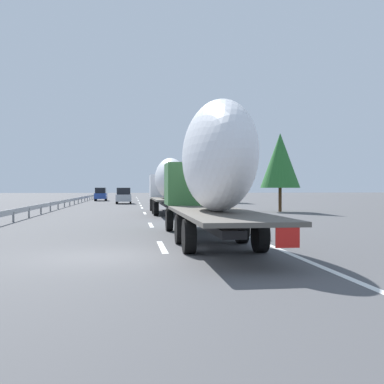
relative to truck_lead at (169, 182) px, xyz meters
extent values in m
plane|color=#4C4C4F|center=(18.27, 3.60, -2.40)|extent=(260.00, 260.00, 0.00)
cube|color=white|center=(-19.73, 1.80, -2.39)|extent=(3.20, 0.20, 0.01)
cube|color=white|center=(-10.54, 1.80, -2.39)|extent=(3.20, 0.20, 0.01)
cube|color=white|center=(0.99, 1.80, -2.39)|extent=(3.20, 0.20, 0.01)
cube|color=white|center=(10.68, 1.80, -2.39)|extent=(3.20, 0.20, 0.01)
cube|color=white|center=(16.71, 1.80, -2.39)|extent=(3.20, 0.20, 0.01)
cube|color=white|center=(24.99, 1.80, -2.39)|extent=(3.20, 0.20, 0.01)
cube|color=white|center=(36.68, 1.80, -2.39)|extent=(3.20, 0.20, 0.01)
cube|color=white|center=(56.11, 1.80, -2.39)|extent=(3.20, 0.20, 0.01)
cube|color=white|center=(48.10, 1.80, -2.39)|extent=(3.20, 0.20, 0.01)
cube|color=white|center=(63.92, 1.80, -2.39)|extent=(3.20, 0.20, 0.01)
cube|color=white|center=(23.27, -1.90, -2.39)|extent=(110.00, 0.20, 0.01)
cube|color=silver|center=(4.68, 0.00, -0.25)|extent=(2.40, 2.50, 1.90)
cube|color=black|center=(5.78, 0.00, 0.25)|extent=(0.08, 2.12, 0.80)
cube|color=#262628|center=(1.71, 0.00, -1.73)|extent=(10.92, 0.70, 0.24)
cube|color=#59544C|center=(-1.26, 0.00, -1.26)|extent=(9.47, 2.50, 0.12)
ellipsoid|color=white|center=(-1.14, 0.00, 0.28)|extent=(7.35, 2.20, 2.96)
cube|color=red|center=(-5.96, -0.69, -1.50)|extent=(0.04, 0.56, 0.56)
cylinder|color=black|center=(4.68, 1.10, -1.88)|extent=(1.04, 0.30, 1.04)
cylinder|color=black|center=(4.68, -1.10, -1.88)|extent=(1.04, 0.30, 1.04)
cylinder|color=black|center=(-0.06, 1.10, -1.88)|extent=(1.04, 0.35, 1.04)
cylinder|color=black|center=(-0.06, -1.10, -1.88)|extent=(1.04, 0.35, 1.04)
cylinder|color=black|center=(-2.46, 1.10, -1.88)|extent=(1.04, 0.35, 1.04)
cylinder|color=black|center=(-2.46, -1.10, -1.88)|extent=(1.04, 0.35, 1.04)
cube|color=#387038|center=(-14.06, 0.00, -0.25)|extent=(2.40, 2.50, 1.90)
cube|color=black|center=(-12.96, 0.00, 0.25)|extent=(0.08, 2.12, 0.80)
cube|color=#262628|center=(-17.12, 0.00, -1.73)|extent=(11.27, 0.70, 0.24)
cube|color=#59544C|center=(-20.19, 0.00, -1.26)|extent=(9.85, 2.50, 0.12)
ellipsoid|color=white|center=(-20.03, 0.00, 0.62)|extent=(6.77, 2.20, 3.63)
cube|color=red|center=(-25.08, -0.69, -1.50)|extent=(0.04, 0.56, 0.56)
cylinder|color=black|center=(-14.06, 1.10, -1.88)|extent=(1.04, 0.30, 1.04)
cylinder|color=black|center=(-14.06, -1.10, -1.88)|extent=(1.04, 0.30, 1.04)
cylinder|color=black|center=(-18.99, 1.10, -1.88)|extent=(1.04, 0.35, 1.04)
cylinder|color=black|center=(-18.99, -1.10, -1.88)|extent=(1.04, 0.35, 1.04)
cylinder|color=black|center=(-21.39, 1.10, -1.88)|extent=(1.04, 0.35, 1.04)
cylinder|color=black|center=(-21.39, -1.10, -1.88)|extent=(1.04, 0.35, 1.04)
cube|color=#28479E|center=(36.42, 7.49, -1.66)|extent=(4.34, 1.74, 0.84)
cube|color=black|center=(36.10, 7.49, -0.82)|extent=(2.39, 1.53, 0.84)
cylinder|color=black|center=(37.77, 8.26, -2.08)|extent=(0.64, 0.22, 0.64)
cylinder|color=black|center=(37.77, 6.72, -2.08)|extent=(0.64, 0.22, 0.64)
cylinder|color=black|center=(35.08, 8.26, -2.08)|extent=(0.64, 0.22, 0.64)
cylinder|color=black|center=(35.08, 6.72, -2.08)|extent=(0.64, 0.22, 0.64)
cube|color=#ADB2B7|center=(23.17, 3.80, -1.66)|extent=(4.53, 1.87, 0.84)
cube|color=black|center=(22.84, 3.80, -0.82)|extent=(2.49, 1.65, 0.83)
cylinder|color=black|center=(24.58, 4.63, -2.08)|extent=(0.64, 0.22, 0.64)
cylinder|color=black|center=(24.58, 2.96, -2.08)|extent=(0.64, 0.22, 0.64)
cylinder|color=black|center=(21.77, 4.63, -2.08)|extent=(0.64, 0.22, 0.64)
cylinder|color=black|center=(21.77, 2.96, -2.08)|extent=(0.64, 0.22, 0.64)
cylinder|color=gray|center=(19.92, -3.10, -1.17)|extent=(0.10, 0.10, 2.45)
cube|color=#2D569E|center=(19.92, -3.10, 0.40)|extent=(0.06, 0.90, 0.70)
cylinder|color=#472D19|center=(55.58, -7.16, -1.69)|extent=(0.30, 0.30, 1.40)
cone|color=#1E5B23|center=(55.58, -7.16, 1.36)|extent=(3.17, 3.17, 4.69)
cylinder|color=#472D19|center=(1.83, -9.39, -1.41)|extent=(0.26, 0.26, 1.98)
cone|color=#286B2D|center=(1.83, -9.39, 1.85)|extent=(3.29, 3.29, 4.53)
cylinder|color=#472D19|center=(46.78, -7.02, -1.59)|extent=(0.38, 0.38, 1.61)
cone|color=#1E5B23|center=(46.78, -7.02, 1.86)|extent=(3.89, 3.89, 5.28)
cylinder|color=#472D19|center=(24.53, -9.71, -1.70)|extent=(0.40, 0.40, 1.39)
cone|color=#286B2D|center=(24.53, -9.71, 1.25)|extent=(3.77, 3.77, 4.50)
cylinder|color=#472D19|center=(24.01, -6.38, -1.72)|extent=(0.32, 0.32, 1.35)
cone|color=#286B2D|center=(24.01, -6.38, 1.61)|extent=(2.61, 2.61, 5.32)
cube|color=#9EA0A5|center=(21.27, 9.60, -1.80)|extent=(94.00, 0.06, 0.32)
cube|color=slate|center=(-7.34, 9.60, -2.10)|extent=(0.10, 0.10, 0.60)
cube|color=slate|center=(-3.25, 9.60, -2.10)|extent=(0.10, 0.10, 0.60)
cube|color=slate|center=(0.84, 9.60, -2.10)|extent=(0.10, 0.10, 0.60)
cube|color=slate|center=(4.92, 9.60, -2.10)|extent=(0.10, 0.10, 0.60)
cube|color=slate|center=(9.01, 9.60, -2.10)|extent=(0.10, 0.10, 0.60)
cube|color=slate|center=(13.10, 9.60, -2.10)|extent=(0.10, 0.10, 0.60)
cube|color=slate|center=(17.18, 9.60, -2.10)|extent=(0.10, 0.10, 0.60)
cube|color=slate|center=(21.27, 9.60, -2.10)|extent=(0.10, 0.10, 0.60)
cube|color=slate|center=(25.36, 9.60, -2.10)|extent=(0.10, 0.10, 0.60)
cube|color=slate|center=(29.44, 9.60, -2.10)|extent=(0.10, 0.10, 0.60)
cube|color=slate|center=(33.53, 9.60, -2.10)|extent=(0.10, 0.10, 0.60)
cube|color=slate|center=(37.62, 9.60, -2.10)|extent=(0.10, 0.10, 0.60)
cube|color=slate|center=(41.70, 9.60, -2.10)|extent=(0.10, 0.10, 0.60)
cube|color=slate|center=(45.79, 9.60, -2.10)|extent=(0.10, 0.10, 0.60)
cube|color=slate|center=(49.88, 9.60, -2.10)|extent=(0.10, 0.10, 0.60)
cube|color=slate|center=(53.97, 9.60, -2.10)|extent=(0.10, 0.10, 0.60)
cube|color=slate|center=(58.05, 9.60, -2.10)|extent=(0.10, 0.10, 0.60)
cube|color=slate|center=(62.14, 9.60, -2.10)|extent=(0.10, 0.10, 0.60)
cube|color=slate|center=(66.23, 9.60, -2.10)|extent=(0.10, 0.10, 0.60)
camera|label=1|loc=(-35.13, 2.80, -0.42)|focal=43.24mm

